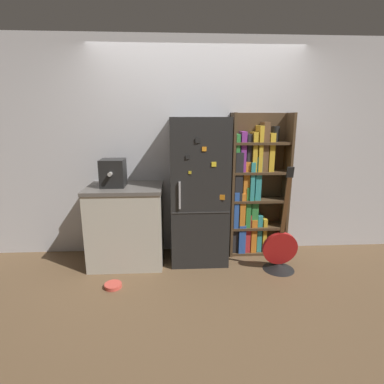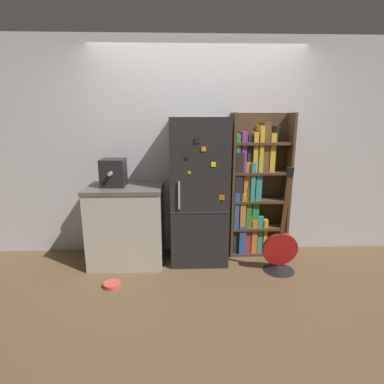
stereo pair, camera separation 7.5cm
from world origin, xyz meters
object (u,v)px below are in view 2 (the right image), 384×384
at_px(refrigerator, 199,191).
at_px(espresso_machine, 113,173).
at_px(bookshelf, 253,190).
at_px(guitar, 279,256).
at_px(pet_bowl, 112,284).

distance_m(refrigerator, espresso_machine, 1.00).
bearing_deg(bookshelf, refrigerator, -166.68).
bearing_deg(bookshelf, guitar, -66.89).
distance_m(espresso_machine, guitar, 2.09).
relative_size(espresso_machine, guitar, 0.27).
relative_size(refrigerator, espresso_machine, 5.19).
relative_size(bookshelf, pet_bowl, 9.86).
bearing_deg(pet_bowl, bookshelf, 25.96).
bearing_deg(guitar, bookshelf, 113.11).
relative_size(bookshelf, espresso_machine, 5.35).
relative_size(guitar, pet_bowl, 6.81).
height_order(bookshelf, pet_bowl, bookshelf).
relative_size(espresso_machine, pet_bowl, 1.84).
distance_m(bookshelf, guitar, 0.84).
bearing_deg(bookshelf, espresso_machine, -173.16).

